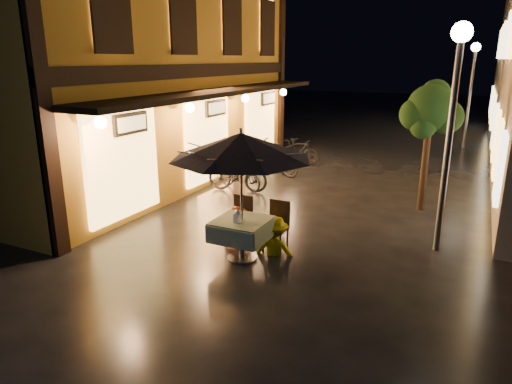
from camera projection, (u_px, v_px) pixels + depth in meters
The scene contains 18 objects.
ground at pixel (254, 260), 8.49m from camera, with size 90.00×90.00×0.00m, color black.
west_building at pixel (139, 55), 13.30m from camera, with size 5.90×11.40×7.40m.
street_tree at pixel (431, 111), 10.69m from camera, with size 1.43×1.20×3.15m.
streetlamp_near at pixel (454, 99), 8.14m from camera, with size 0.36×0.36×4.23m.
streetlamp_far at pixel (472, 76), 18.50m from camera, with size 0.36×0.36×4.23m.
cafe_table at pixel (242, 230), 8.39m from camera, with size 0.99×0.99×0.78m.
patio_umbrella at pixel (241, 146), 7.95m from camera, with size 2.56×2.56×2.46m.
cafe_chair_left at pixel (241, 217), 9.21m from camera, with size 0.42×0.42×0.97m.
cafe_chair_right at pixel (278, 223), 8.87m from camera, with size 0.42×0.42×0.97m.
table_lantern at pixel (237, 215), 8.16m from camera, with size 0.16×0.16×0.25m.
person_orange at pixel (237, 207), 9.02m from camera, with size 0.76×0.60×1.57m, color #C04318.
person_yellow at pixel (275, 218), 8.62m from camera, with size 0.93×0.53×1.43m, color #F1D000.
bicycle_0 at pixel (240, 175), 13.05m from camera, with size 0.53×1.53×0.80m, color black.
bicycle_1 at pixel (237, 173), 12.80m from camera, with size 0.49×1.73×1.04m, color black.
bicycle_2 at pixel (270, 162), 14.55m from camera, with size 0.59×1.69×0.89m, color black.
bicycle_3 at pixel (277, 159), 14.59m from camera, with size 0.49×1.72×1.03m, color black.
bicycle_4 at pixel (281, 151), 16.05m from camera, with size 0.65×1.86×0.98m, color black.
bicycle_5 at pixel (299, 151), 16.24m from camera, with size 0.41×1.47×0.88m, color black.
Camera 1 is at (3.43, -6.99, 3.61)m, focal length 32.00 mm.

